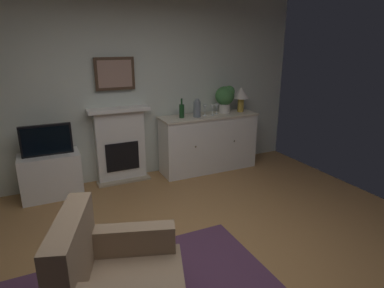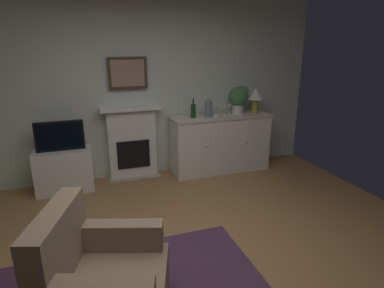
% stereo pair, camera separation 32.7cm
% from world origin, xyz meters
% --- Properties ---
extents(ground_plane, '(5.63, 5.02, 0.10)m').
position_xyz_m(ground_plane, '(0.00, 0.00, -0.05)').
color(ground_plane, '#9E7042').
rests_on(ground_plane, ground).
extents(wall_rear, '(5.63, 0.06, 2.90)m').
position_xyz_m(wall_rear, '(0.00, 2.48, 1.45)').
color(wall_rear, silver).
rests_on(wall_rear, ground_plane).
extents(fireplace_unit, '(0.87, 0.30, 1.10)m').
position_xyz_m(fireplace_unit, '(-0.16, 2.35, 0.55)').
color(fireplace_unit, white).
rests_on(fireplace_unit, ground_plane).
extents(framed_picture, '(0.55, 0.04, 0.45)m').
position_xyz_m(framed_picture, '(-0.16, 2.40, 1.57)').
color(framed_picture, '#473323').
extents(sideboard_cabinet, '(1.56, 0.49, 0.90)m').
position_xyz_m(sideboard_cabinet, '(1.21, 2.18, 0.45)').
color(sideboard_cabinet, white).
rests_on(sideboard_cabinet, ground_plane).
extents(table_lamp, '(0.26, 0.26, 0.40)m').
position_xyz_m(table_lamp, '(1.79, 2.18, 1.18)').
color(table_lamp, '#B79338').
rests_on(table_lamp, sideboard_cabinet).
extents(wine_bottle, '(0.08, 0.08, 0.29)m').
position_xyz_m(wine_bottle, '(0.75, 2.17, 1.01)').
color(wine_bottle, '#193F1E').
rests_on(wine_bottle, sideboard_cabinet).
extents(wine_glass_left, '(0.07, 0.07, 0.16)m').
position_xyz_m(wine_glass_left, '(1.13, 2.17, 1.02)').
color(wine_glass_left, silver).
rests_on(wine_glass_left, sideboard_cabinet).
extents(wine_glass_center, '(0.07, 0.07, 0.16)m').
position_xyz_m(wine_glass_center, '(1.24, 2.13, 1.02)').
color(wine_glass_center, silver).
rests_on(wine_glass_center, sideboard_cabinet).
extents(wine_glass_right, '(0.07, 0.07, 0.16)m').
position_xyz_m(wine_glass_right, '(1.35, 2.19, 1.02)').
color(wine_glass_right, silver).
rests_on(wine_glass_right, sideboard_cabinet).
extents(vase_decorative, '(0.11, 0.11, 0.28)m').
position_xyz_m(vase_decorative, '(0.98, 2.13, 1.04)').
color(vase_decorative, slate).
rests_on(vase_decorative, sideboard_cabinet).
extents(tv_cabinet, '(0.75, 0.42, 0.59)m').
position_xyz_m(tv_cabinet, '(-1.13, 2.19, 0.30)').
color(tv_cabinet, white).
rests_on(tv_cabinet, ground_plane).
extents(tv_set, '(0.62, 0.07, 0.40)m').
position_xyz_m(tv_set, '(-1.13, 2.17, 0.79)').
color(tv_set, black).
rests_on(tv_set, tv_cabinet).
extents(potted_plant_small, '(0.30, 0.30, 0.43)m').
position_xyz_m(potted_plant_small, '(1.53, 2.22, 1.16)').
color(potted_plant_small, beige).
rests_on(potted_plant_small, sideboard_cabinet).
extents(armchair, '(1.01, 0.98, 0.92)m').
position_xyz_m(armchair, '(-0.82, -0.32, 0.38)').
color(armchair, '#8C7259').
rests_on(armchair, ground_plane).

